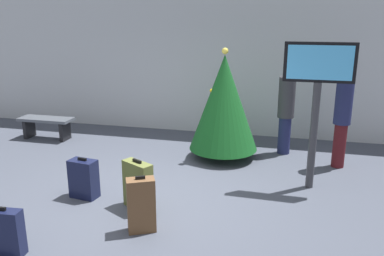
{
  "coord_description": "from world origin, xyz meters",
  "views": [
    {
      "loc": [
        1.97,
        -5.05,
        2.6
      ],
      "look_at": [
        0.49,
        0.87,
        0.9
      ],
      "focal_mm": 36.7,
      "sensor_mm": 36.0,
      "label": 1
    }
  ],
  "objects_px": {
    "suitcase_3": "(84,179)",
    "waiting_bench": "(46,124)",
    "flight_info_kiosk": "(318,86)",
    "suitcase_0": "(138,185)",
    "traveller_0": "(343,113)",
    "suitcase_1": "(141,205)",
    "holiday_tree": "(224,103)",
    "suitcase_2": "(2,232)",
    "traveller_1": "(286,109)"
  },
  "relations": [
    {
      "from": "suitcase_3",
      "to": "waiting_bench",
      "type": "bearing_deg",
      "value": 132.52
    },
    {
      "from": "flight_info_kiosk",
      "to": "suitcase_0",
      "type": "xyz_separation_m",
      "value": [
        -2.39,
        -1.33,
        -1.29
      ]
    },
    {
      "from": "suitcase_0",
      "to": "traveller_0",
      "type": "bearing_deg",
      "value": 39.39
    },
    {
      "from": "flight_info_kiosk",
      "to": "suitcase_1",
      "type": "relative_size",
      "value": 3.07
    },
    {
      "from": "holiday_tree",
      "to": "waiting_bench",
      "type": "relative_size",
      "value": 1.73
    },
    {
      "from": "traveller_0",
      "to": "suitcase_0",
      "type": "xyz_separation_m",
      "value": [
        -2.92,
        -2.4,
        -0.65
      ]
    },
    {
      "from": "suitcase_1",
      "to": "suitcase_2",
      "type": "xyz_separation_m",
      "value": [
        -1.35,
        -0.87,
        -0.08
      ]
    },
    {
      "from": "traveller_0",
      "to": "traveller_1",
      "type": "relative_size",
      "value": 1.09
    },
    {
      "from": "holiday_tree",
      "to": "suitcase_3",
      "type": "height_order",
      "value": "holiday_tree"
    },
    {
      "from": "suitcase_2",
      "to": "holiday_tree",
      "type": "bearing_deg",
      "value": 63.71
    },
    {
      "from": "traveller_1",
      "to": "suitcase_3",
      "type": "distance_m",
      "value": 4.05
    },
    {
      "from": "flight_info_kiosk",
      "to": "suitcase_3",
      "type": "height_order",
      "value": "flight_info_kiosk"
    },
    {
      "from": "waiting_bench",
      "to": "suitcase_2",
      "type": "relative_size",
      "value": 2.05
    },
    {
      "from": "suitcase_0",
      "to": "suitcase_1",
      "type": "bearing_deg",
      "value": -64.86
    },
    {
      "from": "traveller_1",
      "to": "traveller_0",
      "type": "bearing_deg",
      "value": -28.33
    },
    {
      "from": "suitcase_2",
      "to": "suitcase_3",
      "type": "distance_m",
      "value": 1.59
    },
    {
      "from": "suitcase_0",
      "to": "suitcase_2",
      "type": "xyz_separation_m",
      "value": [
        -1.07,
        -1.45,
        -0.07
      ]
    },
    {
      "from": "holiday_tree",
      "to": "traveller_0",
      "type": "height_order",
      "value": "holiday_tree"
    },
    {
      "from": "traveller_0",
      "to": "suitcase_3",
      "type": "distance_m",
      "value": 4.52
    },
    {
      "from": "holiday_tree",
      "to": "suitcase_0",
      "type": "height_order",
      "value": "holiday_tree"
    },
    {
      "from": "suitcase_0",
      "to": "suitcase_3",
      "type": "xyz_separation_m",
      "value": [
        -0.92,
        0.13,
        -0.05
      ]
    },
    {
      "from": "traveller_0",
      "to": "flight_info_kiosk",
      "type": "bearing_deg",
      "value": -116.62
    },
    {
      "from": "holiday_tree",
      "to": "traveller_0",
      "type": "distance_m",
      "value": 2.11
    },
    {
      "from": "traveller_0",
      "to": "suitcase_3",
      "type": "height_order",
      "value": "traveller_0"
    },
    {
      "from": "flight_info_kiosk",
      "to": "suitcase_2",
      "type": "bearing_deg",
      "value": -141.22
    },
    {
      "from": "traveller_0",
      "to": "suitcase_2",
      "type": "relative_size",
      "value": 3.15
    },
    {
      "from": "suitcase_0",
      "to": "suitcase_1",
      "type": "distance_m",
      "value": 0.64
    },
    {
      "from": "suitcase_0",
      "to": "waiting_bench",
      "type": "bearing_deg",
      "value": 140.65
    },
    {
      "from": "holiday_tree",
      "to": "suitcase_1",
      "type": "height_order",
      "value": "holiday_tree"
    },
    {
      "from": "waiting_bench",
      "to": "traveller_1",
      "type": "height_order",
      "value": "traveller_1"
    },
    {
      "from": "suitcase_0",
      "to": "suitcase_1",
      "type": "xyz_separation_m",
      "value": [
        0.27,
        -0.58,
        0.01
      ]
    },
    {
      "from": "holiday_tree",
      "to": "waiting_bench",
      "type": "height_order",
      "value": "holiday_tree"
    },
    {
      "from": "holiday_tree",
      "to": "traveller_0",
      "type": "relative_size",
      "value": 1.13
    },
    {
      "from": "holiday_tree",
      "to": "suitcase_0",
      "type": "distance_m",
      "value": 2.61
    },
    {
      "from": "traveller_1",
      "to": "suitcase_2",
      "type": "bearing_deg",
      "value": -124.61
    },
    {
      "from": "flight_info_kiosk",
      "to": "suitcase_0",
      "type": "height_order",
      "value": "flight_info_kiosk"
    },
    {
      "from": "suitcase_0",
      "to": "suitcase_3",
      "type": "relative_size",
      "value": 1.16
    },
    {
      "from": "suitcase_2",
      "to": "suitcase_3",
      "type": "xyz_separation_m",
      "value": [
        0.15,
        1.58,
        0.02
      ]
    },
    {
      "from": "flight_info_kiosk",
      "to": "suitcase_2",
      "type": "height_order",
      "value": "flight_info_kiosk"
    },
    {
      "from": "flight_info_kiosk",
      "to": "suitcase_1",
      "type": "distance_m",
      "value": 3.13
    },
    {
      "from": "waiting_bench",
      "to": "suitcase_3",
      "type": "relative_size",
      "value": 1.93
    },
    {
      "from": "traveller_0",
      "to": "suitcase_0",
      "type": "relative_size",
      "value": 2.57
    },
    {
      "from": "suitcase_1",
      "to": "suitcase_2",
      "type": "bearing_deg",
      "value": -147.13
    },
    {
      "from": "traveller_0",
      "to": "suitcase_0",
      "type": "bearing_deg",
      "value": -140.61
    },
    {
      "from": "flight_info_kiosk",
      "to": "suitcase_2",
      "type": "relative_size",
      "value": 3.85
    },
    {
      "from": "flight_info_kiosk",
      "to": "suitcase_1",
      "type": "xyz_separation_m",
      "value": [
        -2.12,
        -1.91,
        -1.28
      ]
    },
    {
      "from": "suitcase_0",
      "to": "suitcase_2",
      "type": "distance_m",
      "value": 1.8
    },
    {
      "from": "suitcase_1",
      "to": "suitcase_2",
      "type": "height_order",
      "value": "suitcase_1"
    },
    {
      "from": "flight_info_kiosk",
      "to": "suitcase_3",
      "type": "xyz_separation_m",
      "value": [
        -3.31,
        -1.2,
        -1.34
      ]
    },
    {
      "from": "waiting_bench",
      "to": "suitcase_1",
      "type": "bearing_deg",
      "value": -42.66
    }
  ]
}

